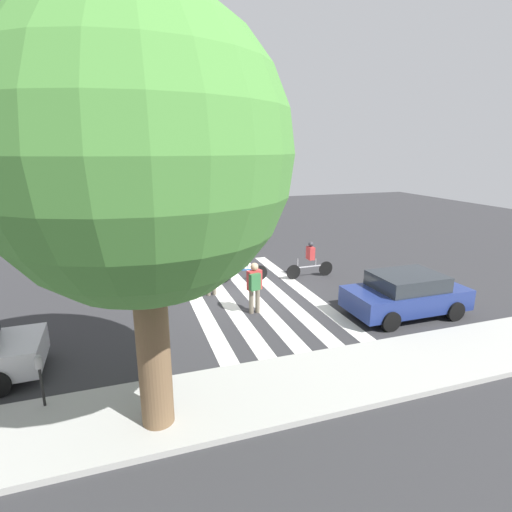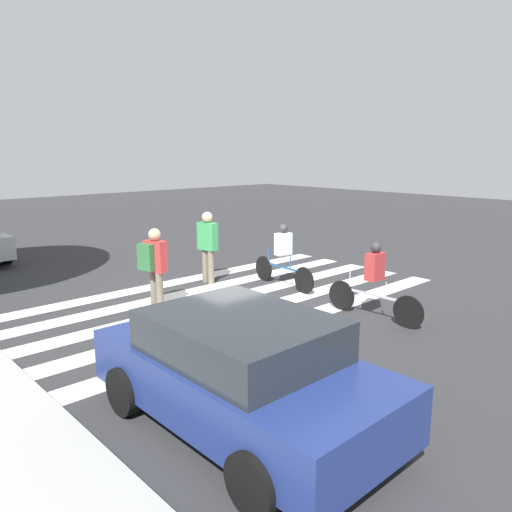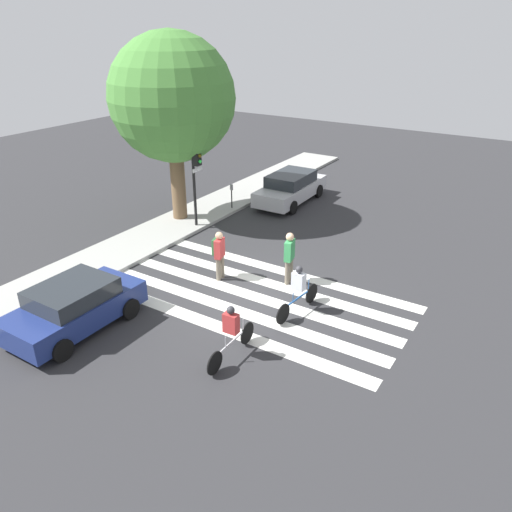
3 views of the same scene
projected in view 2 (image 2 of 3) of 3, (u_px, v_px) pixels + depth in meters
ground_plane at (230, 298)px, 11.65m from camera, size 60.00×60.00×0.00m
crosswalk_stripes at (230, 298)px, 11.65m from camera, size 4.71×10.00×0.01m
pedestrian_child_with_backpack at (208, 243)px, 12.78m from camera, size 0.55×0.33×1.86m
pedestrian_adult_tall_backpack at (154, 263)px, 10.59m from camera, size 0.53×0.49×1.78m
cyclist_mid_street at (374, 278)px, 10.06m from camera, size 2.22×0.41×1.60m
cyclist_near_curb at (283, 253)px, 12.48m from camera, size 2.23×0.42×1.60m
car_parked_far_curb at (241, 370)px, 6.08m from camera, size 4.02×2.05×1.44m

